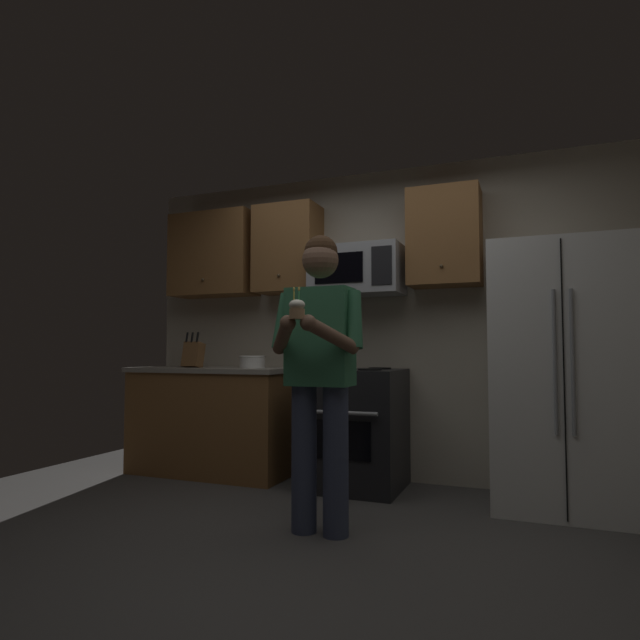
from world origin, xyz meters
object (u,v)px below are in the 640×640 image
microwave (357,271)px  knife_block (193,355)px  oven_range (353,428)px  cupcake (296,309)px  person (319,363)px  bowl_large_white (252,361)px  refrigerator (561,375)px

microwave → knife_block: bearing=-174.3°
oven_range → cupcake: bearing=-84.1°
person → bowl_large_white: bearing=133.5°
cupcake → knife_block: bearing=139.4°
oven_range → microwave: size_ratio=1.26×
microwave → refrigerator: (1.50, -0.16, -0.82)m
refrigerator → knife_block: refrigerator is taller
refrigerator → knife_block: bearing=179.8°
refrigerator → person: 1.72m
cupcake → bowl_large_white: bearing=126.2°
knife_block → cupcake: bearing=-40.6°
oven_range → person: size_ratio=0.53×
refrigerator → knife_block: 2.98m
bowl_large_white → person: 1.55m
oven_range → person: 1.22m
bowl_large_white → cupcake: 1.83m
person → microwave: bearing=96.9°
refrigerator → knife_block: (-2.98, 0.01, 0.13)m
refrigerator → bowl_large_white: bearing=178.3°
knife_block → person: person is taller
microwave → bowl_large_white: bearing=-174.5°
refrigerator → cupcake: 1.97m
refrigerator → bowl_large_white: size_ratio=8.00×
bowl_large_white → knife_block: bearing=-173.8°
knife_block → oven_range: bearing=1.1°
microwave → oven_range: bearing=-90.0°
oven_range → knife_block: size_ratio=2.91×
knife_block → person: size_ratio=0.18×
knife_block → person: (1.62, -1.06, -0.04)m
knife_block → cupcake: 2.15m
person → cupcake: person is taller
microwave → knife_block: size_ratio=2.31×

